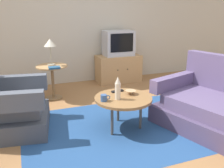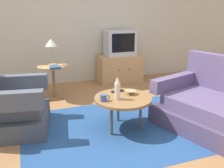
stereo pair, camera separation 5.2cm
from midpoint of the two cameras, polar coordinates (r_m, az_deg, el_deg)
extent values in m
plane|color=olive|center=(3.34, 2.31, -10.34)|extent=(16.00, 16.00, 0.00)
cube|color=#BCB29E|center=(5.26, -8.14, 15.04)|extent=(9.00, 0.12, 2.70)
cube|color=navy|center=(3.37, 2.05, -10.05)|extent=(2.59, 1.86, 0.00)
cube|color=#3E424B|center=(3.52, -22.13, -7.98)|extent=(1.01, 1.00, 0.24)
cube|color=#4C515B|center=(3.44, -22.52, -4.81)|extent=(0.82, 0.70, 0.18)
cube|color=#4C515B|center=(3.04, -24.12, -3.88)|extent=(0.89, 0.27, 0.22)
cube|color=#4C515B|center=(3.72, -21.93, 0.15)|extent=(0.89, 0.27, 0.22)
cube|color=#5B4C70|center=(3.72, 14.05, 0.64)|extent=(0.95, 0.43, 0.19)
cylinder|color=olive|center=(3.19, 2.13, -3.34)|extent=(0.74, 0.74, 0.04)
cylinder|color=#4C4742|center=(3.48, 0.98, -5.42)|extent=(0.04, 0.04, 0.40)
cylinder|color=#4C4742|center=(3.11, -0.47, -8.31)|extent=(0.04, 0.04, 0.40)
cylinder|color=#4C4742|center=(3.29, 6.13, -6.96)|extent=(0.04, 0.04, 0.40)
cylinder|color=tan|center=(4.35, -14.05, 3.97)|extent=(0.52, 0.52, 0.02)
cylinder|color=brown|center=(4.42, -13.77, 0.23)|extent=(0.05, 0.05, 0.57)
cylinder|color=brown|center=(4.51, -13.52, -3.08)|extent=(0.29, 0.29, 0.02)
cube|color=tan|center=(5.32, 1.18, 3.61)|extent=(0.92, 0.46, 0.57)
sphere|color=black|center=(5.05, 1.04, 3.20)|extent=(0.02, 0.02, 0.02)
sphere|color=black|center=(5.14, 3.34, 3.41)|extent=(0.02, 0.02, 0.02)
cube|color=#B7B7BC|center=(5.23, 1.17, 9.41)|extent=(0.61, 0.39, 0.52)
cube|color=black|center=(5.04, 2.02, 9.46)|extent=(0.49, 0.01, 0.37)
cylinder|color=#9E937A|center=(4.37, -14.10, 4.33)|extent=(0.13, 0.13, 0.02)
cylinder|color=#9E937A|center=(4.33, -14.25, 6.43)|extent=(0.02, 0.02, 0.31)
cone|color=beige|center=(4.30, -14.47, 9.23)|extent=(0.20, 0.20, 0.12)
cylinder|color=beige|center=(3.08, 0.84, -1.71)|extent=(0.07, 0.07, 0.21)
cone|color=beige|center=(3.04, 0.85, 0.94)|extent=(0.07, 0.07, 0.09)
cylinder|color=#335184|center=(3.04, -2.39, -3.23)|extent=(0.08, 0.08, 0.08)
torus|color=#335184|center=(3.06, -1.40, -3.11)|extent=(0.06, 0.01, 0.06)
cone|color=tan|center=(3.29, 3.88, -1.93)|extent=(0.14, 0.14, 0.05)
cube|color=black|center=(3.38, 0.81, -1.64)|extent=(0.18, 0.07, 0.02)
cube|color=navy|center=(4.14, -13.49, 3.71)|extent=(0.18, 0.14, 0.03)
camera|label=1|loc=(0.03, -90.45, -0.14)|focal=39.71mm
camera|label=2|loc=(0.03, 89.55, 0.14)|focal=39.71mm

